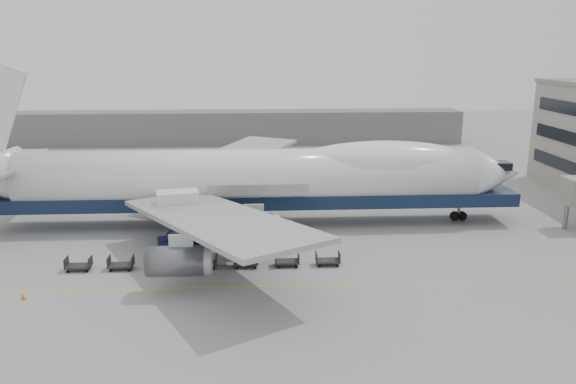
{
  "coord_description": "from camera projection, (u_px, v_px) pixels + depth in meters",
  "views": [
    {
      "loc": [
        0.83,
        -51.29,
        20.11
      ],
      "look_at": [
        4.12,
        6.0,
        5.37
      ],
      "focal_mm": 35.0,
      "sensor_mm": 36.0,
      "label": 1
    }
  ],
  "objects": [
    {
      "name": "dolly_1",
      "position": [
        121.0,
        264.0,
        52.39
      ],
      "size": [
        2.3,
        1.35,
        1.3
      ],
      "color": "#2D2D30",
      "rests_on": "ground"
    },
    {
      "name": "hangar",
      "position": [
        206.0,
        128.0,
        120.81
      ],
      "size": [
        110.0,
        8.0,
        7.0
      ],
      "primitive_type": "cube",
      "color": "slate",
      "rests_on": "ground"
    },
    {
      "name": "dolly_5",
      "position": [
        287.0,
        261.0,
        53.26
      ],
      "size": [
        2.3,
        1.35,
        1.3
      ],
      "color": "#2D2D30",
      "rests_on": "ground"
    },
    {
      "name": "apron_line",
      "position": [
        249.0,
        287.0,
        48.75
      ],
      "size": [
        60.0,
        0.15,
        0.01
      ],
      "primitive_type": "cube",
      "color": "gold",
      "rests_on": "ground"
    },
    {
      "name": "dolly_3",
      "position": [
        205.0,
        262.0,
        52.82
      ],
      "size": [
        2.3,
        1.35,
        1.3
      ],
      "color": "#2D2D30",
      "rests_on": "ground"
    },
    {
      "name": "dolly_4",
      "position": [
        246.0,
        262.0,
        53.04
      ],
      "size": [
        2.3,
        1.35,
        1.3
      ],
      "color": "#2D2D30",
      "rests_on": "ground"
    },
    {
      "name": "ground",
      "position": [
        249.0,
        261.0,
        54.55
      ],
      "size": [
        260.0,
        260.0,
        0.0
      ],
      "primitive_type": "plane",
      "color": "gray",
      "rests_on": "ground"
    },
    {
      "name": "dolly_2",
      "position": [
        163.0,
        263.0,
        52.61
      ],
      "size": [
        2.3,
        1.35,
        1.3
      ],
      "color": "#2D2D30",
      "rests_on": "ground"
    },
    {
      "name": "traffic_cone",
      "position": [
        23.0,
        297.0,
        46.17
      ],
      "size": [
        0.38,
        0.38,
        0.56
      ],
      "rotation": [
        0.0,
        0.0,
        0.03
      ],
      "color": "#ED5A0C",
      "rests_on": "ground"
    },
    {
      "name": "dolly_6",
      "position": [
        328.0,
        260.0,
        53.47
      ],
      "size": [
        2.3,
        1.35,
        1.3
      ],
      "color": "#2D2D30",
      "rests_on": "ground"
    },
    {
      "name": "dolly_0",
      "position": [
        79.0,
        265.0,
        52.17
      ],
      "size": [
        2.3,
        1.35,
        1.3
      ],
      "color": "#2D2D30",
      "rests_on": "ground"
    },
    {
      "name": "catering_truck",
      "position": [
        179.0,
        215.0,
        57.66
      ],
      "size": [
        4.88,
        3.79,
        6.0
      ],
      "rotation": [
        0.0,
        0.0,
        0.21
      ],
      "color": "navy",
      "rests_on": "ground"
    },
    {
      "name": "airliner",
      "position": [
        255.0,
        177.0,
        64.79
      ],
      "size": [
        67.0,
        55.3,
        19.98
      ],
      "color": "white",
      "rests_on": "ground"
    }
  ]
}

